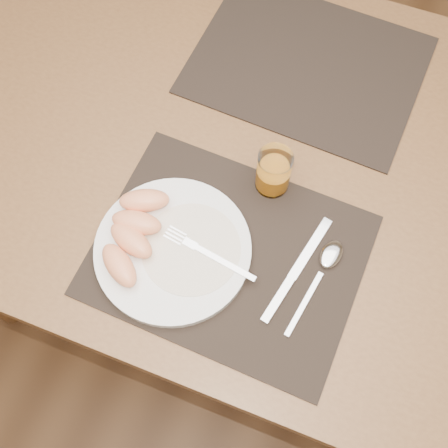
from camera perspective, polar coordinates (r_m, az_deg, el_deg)
ground at (r=1.75m, az=2.27°, el=-5.25°), size 5.00×5.00×0.00m
table at (r=1.14m, az=3.49°, el=5.38°), size 1.40×0.90×0.75m
placemat_near at (r=0.97m, az=0.45°, el=-3.15°), size 0.46×0.37×0.00m
placemat_far at (r=1.19m, az=8.44°, el=15.70°), size 0.47×0.37×0.00m
plate at (r=0.97m, az=-5.21°, el=-2.60°), size 0.27×0.27×0.02m
plate_dressing at (r=0.96m, az=-3.37°, el=-2.51°), size 0.17×0.17×0.00m
fork at (r=0.95m, az=-2.24°, el=-2.70°), size 0.17×0.04×0.00m
knife at (r=0.96m, az=6.88°, el=-5.44°), size 0.06×0.22×0.01m
spoon at (r=0.97m, az=10.45°, el=-3.76°), size 0.05×0.19×0.01m
juice_glass at (r=0.99m, az=5.05°, el=5.20°), size 0.06×0.06×0.09m
grapefruit_wedges at (r=0.96m, az=-9.23°, el=-0.78°), size 0.11×0.20×0.04m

